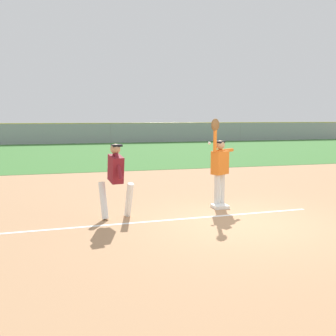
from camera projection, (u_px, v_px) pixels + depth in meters
name	position (u px, v px, depth m)	size (l,w,h in m)	color
ground_plane	(243.00, 222.00, 8.51)	(80.25, 80.25, 0.00)	tan
outfield_grass	(126.00, 152.00, 25.39)	(49.64, 17.93, 0.01)	#3D7533
chalk_foul_line	(57.00, 229.00, 8.00)	(12.00, 0.10, 0.01)	white
first_base	(220.00, 206.00, 9.86)	(0.38, 0.38, 0.08)	white
fielder	(219.00, 164.00, 9.89)	(0.83, 0.55, 2.28)	silver
runner	(116.00, 175.00, 8.74)	(0.80, 0.84, 1.72)	white
baseball	(209.00, 143.00, 9.97)	(0.07, 0.07, 0.07)	white
outfield_fence	(111.00, 133.00, 33.87)	(49.72, 0.08, 1.78)	#93999E
parked_car_white	(35.00, 135.00, 35.46)	(4.51, 2.34, 1.25)	white
parked_car_blue	(98.00, 134.00, 36.83)	(4.50, 2.30, 1.25)	#23389E
parked_car_red	(163.00, 133.00, 38.48)	(4.57, 2.46, 1.25)	#B21E1E
parked_car_black	(221.00, 133.00, 40.00)	(4.57, 2.46, 1.25)	black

